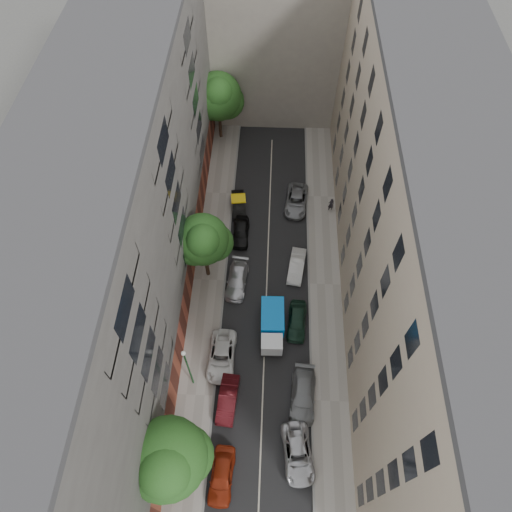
# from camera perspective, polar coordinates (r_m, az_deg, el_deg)

# --- Properties ---
(ground) EXTENTS (120.00, 120.00, 0.00)m
(ground) POSITION_cam_1_polar(r_m,az_deg,el_deg) (43.50, 1.36, -3.35)
(ground) COLOR #4C4C49
(ground) RESTS_ON ground
(road_surface) EXTENTS (8.00, 44.00, 0.02)m
(road_surface) POSITION_cam_1_polar(r_m,az_deg,el_deg) (43.49, 1.36, -3.34)
(road_surface) COLOR black
(road_surface) RESTS_ON ground
(sidewalk_left) EXTENTS (3.00, 44.00, 0.15)m
(sidewalk_left) POSITION_cam_1_polar(r_m,az_deg,el_deg) (43.78, -5.86, -3.00)
(sidewalk_left) COLOR gray
(sidewalk_left) RESTS_ON ground
(sidewalk_right) EXTENTS (3.00, 44.00, 0.15)m
(sidewalk_right) POSITION_cam_1_polar(r_m,az_deg,el_deg) (43.79, 8.59, -3.54)
(sidewalk_right) COLOR gray
(sidewalk_right) RESTS_ON ground
(building_left) EXTENTS (8.00, 44.00, 20.00)m
(building_left) POSITION_cam_1_polar(r_m,az_deg,el_deg) (36.92, -15.72, 5.35)
(building_left) COLOR #484643
(building_left) RESTS_ON ground
(building_right) EXTENTS (8.00, 44.00, 20.00)m
(building_right) POSITION_cam_1_polar(r_m,az_deg,el_deg) (36.95, 19.04, 4.07)
(building_right) COLOR tan
(building_right) RESTS_ON ground
(building_endcap) EXTENTS (18.00, 12.00, 18.00)m
(building_endcap) POSITION_cam_1_polar(r_m,az_deg,el_deg) (57.63, 2.54, 26.49)
(building_endcap) COLOR gray
(building_endcap) RESTS_ON ground
(tarp_truck) EXTENTS (2.06, 4.90, 2.25)m
(tarp_truck) POSITION_cam_1_polar(r_m,az_deg,el_deg) (40.06, 2.04, -8.68)
(tarp_truck) COLOR black
(tarp_truck) RESTS_ON ground
(car_left_0) EXTENTS (1.96, 4.34, 1.45)m
(car_left_0) POSITION_cam_1_polar(r_m,az_deg,el_deg) (37.20, -4.32, -25.71)
(car_left_0) COLOR maroon
(car_left_0) RESTS_ON ground
(car_left_1) EXTENTS (1.76, 4.20, 1.35)m
(car_left_1) POSITION_cam_1_polar(r_m,az_deg,el_deg) (38.42, -3.56, -17.45)
(car_left_1) COLOR #4B0F14
(car_left_1) RESTS_ON ground
(car_left_2) EXTENTS (2.35, 4.92, 1.35)m
(car_left_2) POSITION_cam_1_polar(r_m,az_deg,el_deg) (39.63, -4.32, -12.38)
(car_left_2) COLOR silver
(car_left_2) RESTS_ON ground
(car_left_3) EXTENTS (2.27, 4.72, 1.33)m
(car_left_3) POSITION_cam_1_polar(r_m,az_deg,el_deg) (42.92, -2.37, -2.98)
(car_left_3) COLOR #B6B6BB
(car_left_3) RESTS_ON ground
(car_left_4) EXTENTS (1.61, 3.97, 1.35)m
(car_left_4) POSITION_cam_1_polar(r_m,az_deg,el_deg) (46.02, -1.90, 3.01)
(car_left_4) COLOR black
(car_left_4) RESTS_ON ground
(car_left_5) EXTENTS (1.83, 4.01, 1.27)m
(car_left_5) POSITION_cam_1_polar(r_m,az_deg,el_deg) (48.32, -2.18, 6.42)
(car_left_5) COLOR black
(car_left_5) RESTS_ON ground
(car_right_0) EXTENTS (2.80, 4.95, 1.30)m
(car_right_0) POSITION_cam_1_polar(r_m,az_deg,el_deg) (37.56, 5.24, -23.39)
(car_right_0) COLOR #B6B7BB
(car_right_0) RESTS_ON ground
(car_right_1) EXTENTS (2.29, 4.96, 1.40)m
(car_right_1) POSITION_cam_1_polar(r_m,az_deg,el_deg) (38.60, 5.90, -16.91)
(car_right_1) COLOR slate
(car_right_1) RESTS_ON ground
(car_right_2) EXTENTS (1.93, 4.17, 1.38)m
(car_right_2) POSITION_cam_1_polar(r_m,az_deg,el_deg) (40.99, 5.15, -8.09)
(car_right_2) COLOR black
(car_right_2) RESTS_ON ground
(car_right_3) EXTENTS (1.94, 4.15, 1.31)m
(car_right_3) POSITION_cam_1_polar(r_m,az_deg,el_deg) (43.87, 5.10, -1.24)
(car_right_3) COLOR silver
(car_right_3) RESTS_ON ground
(car_right_4) EXTENTS (2.73, 5.02, 1.34)m
(car_right_4) POSITION_cam_1_polar(r_m,az_deg,el_deg) (48.79, 5.05, 6.90)
(car_right_4) COLOR gray
(car_right_4) RESTS_ON ground
(tree_near) EXTENTS (5.49, 5.25, 9.16)m
(tree_near) POSITION_cam_1_polar(r_m,az_deg,el_deg) (32.10, -10.85, -23.84)
(tree_near) COLOR #382619
(tree_near) RESTS_ON sidewalk_left
(tree_mid) EXTENTS (4.93, 4.59, 8.10)m
(tree_mid) POSITION_cam_1_polar(r_m,az_deg,el_deg) (39.50, -6.55, 1.80)
(tree_mid) COLOR #382619
(tree_mid) RESTS_ON sidewalk_left
(tree_far) EXTENTS (5.52, 5.28, 8.39)m
(tree_far) POSITION_cam_1_polar(r_m,az_deg,el_deg) (53.03, -4.69, 19.07)
(tree_far) COLOR #382619
(tree_far) RESTS_ON sidewalk_left
(lamp_post) EXTENTS (0.36, 0.36, 6.54)m
(lamp_post) POSITION_cam_1_polar(r_m,az_deg,el_deg) (35.90, -8.57, -13.33)
(lamp_post) COLOR #175224
(lamp_post) RESTS_ON sidewalk_left
(pedestrian) EXTENTS (0.67, 0.50, 1.67)m
(pedestrian) POSITION_cam_1_polar(r_m,az_deg,el_deg) (48.50, 9.36, 6.39)
(pedestrian) COLOR black
(pedestrian) RESTS_ON sidewalk_right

